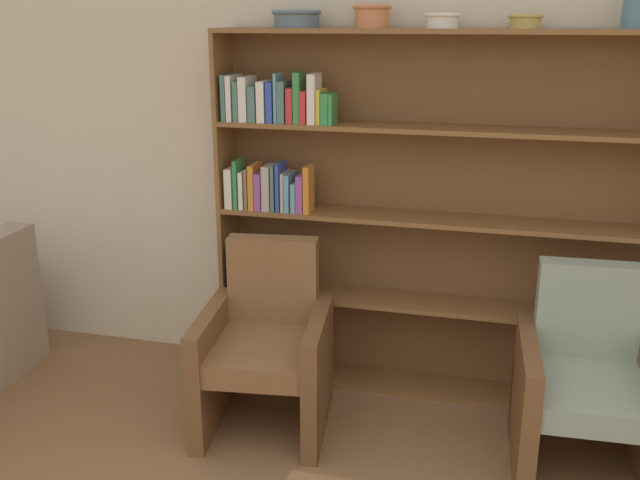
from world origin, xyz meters
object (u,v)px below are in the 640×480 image
(armchair_leather, at_px, (266,349))
(bowl_stoneware, at_px, (372,15))
(bowl_terracotta, at_px, (297,18))
(armchair_cushioned, at_px, (587,387))
(vase_tall, at_px, (637,6))
(bowl_cream, at_px, (442,19))
(bowl_copper, at_px, (525,20))
(bookshelf, at_px, (394,220))

(armchair_leather, bearing_deg, bowl_stoneware, -133.79)
(bowl_terracotta, distance_m, armchair_cushioned, 2.34)
(vase_tall, relative_size, armchair_cushioned, 0.25)
(bowl_cream, height_order, armchair_cushioned, bowl_cream)
(armchair_cushioned, bearing_deg, bowl_terracotta, -22.54)
(bowl_copper, relative_size, vase_tall, 0.70)
(bowl_terracotta, height_order, bowl_cream, bowl_terracotta)
(bowl_terracotta, xyz_separation_m, bowl_copper, (1.16, 0.00, -0.01))
(bookshelf, xyz_separation_m, armchair_cushioned, (1.02, -0.58, -0.57))
(armchair_leather, xyz_separation_m, armchair_cushioned, (1.58, 0.00, 0.00))
(bookshelf, relative_size, armchair_leather, 2.57)
(bowl_terracotta, height_order, bowl_stoneware, bowl_stoneware)
(vase_tall, bearing_deg, bookshelf, 178.87)
(bowl_terracotta, distance_m, vase_tall, 1.66)
(bowl_cream, distance_m, vase_tall, 0.90)
(armchair_cushioned, bearing_deg, bookshelf, -32.59)
(bowl_cream, xyz_separation_m, armchair_leather, (-0.77, -0.56, -1.64))
(bowl_stoneware, xyz_separation_m, bowl_cream, (0.36, 0.00, -0.02))
(armchair_leather, bearing_deg, armchair_cushioned, 172.72)
(bowl_copper, distance_m, armchair_cushioned, 1.78)
(bowl_stoneware, relative_size, armchair_cushioned, 0.21)
(bowl_copper, bearing_deg, bowl_terracotta, 180.00)
(bowl_stoneware, bearing_deg, vase_tall, 0.00)
(bookshelf, bearing_deg, bowl_terracotta, -177.70)
(bowl_cream, bearing_deg, vase_tall, 0.00)
(bowl_stoneware, height_order, bowl_cream, bowl_stoneware)
(bowl_cream, xyz_separation_m, bowl_copper, (0.40, 0.00, -0.00))
(bookshelf, distance_m, bowl_stoneware, 1.10)
(bowl_terracotta, xyz_separation_m, armchair_leather, (-0.01, -0.56, -1.65))
(armchair_cushioned, bearing_deg, bowl_cream, -37.66)
(bowl_cream, relative_size, vase_tall, 0.75)
(bowl_cream, xyz_separation_m, vase_tall, (0.90, 0.00, 0.06))
(bookshelf, bearing_deg, armchair_cushioned, -29.80)
(vase_tall, relative_size, armchair_leather, 0.25)
(bookshelf, height_order, bowl_cream, bowl_cream)
(bookshelf, distance_m, bowl_terracotta, 1.20)
(bowl_copper, height_order, vase_tall, vase_tall)
(vase_tall, distance_m, armchair_leather, 2.45)
(bookshelf, xyz_separation_m, vase_tall, (1.11, -0.02, 1.13))
(armchair_leather, bearing_deg, vase_tall, -168.67)
(vase_tall, bearing_deg, bowl_copper, 180.00)
(bowl_terracotta, height_order, armchair_leather, bowl_terracotta)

